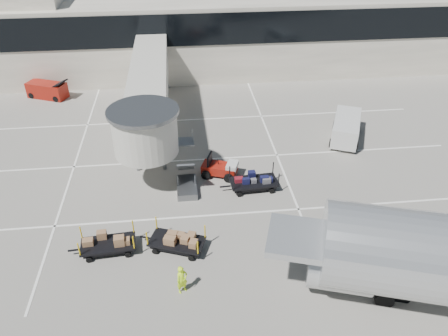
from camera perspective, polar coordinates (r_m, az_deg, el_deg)
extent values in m
plane|color=#A09A8F|center=(27.57, -1.50, -8.85)|extent=(140.00, 140.00, 0.00)
cube|color=white|center=(29.07, -1.85, -6.20)|extent=(40.00, 0.15, 0.02)
cube|color=white|center=(34.74, -2.79, 1.14)|extent=(40.00, 0.15, 0.02)
cube|color=white|center=(40.83, -3.47, 6.36)|extent=(40.00, 0.15, 0.02)
cube|color=white|center=(36.34, 6.58, 2.52)|extent=(0.15, 30.00, 0.02)
cube|color=white|center=(36.56, -18.74, 1.01)|extent=(0.15, 30.00, 0.02)
cube|color=white|center=(52.43, -4.55, 17.22)|extent=(64.00, 12.00, 8.00)
cube|color=black|center=(46.06, -4.33, 17.53)|extent=(64.00, 0.12, 3.20)
cube|color=beige|center=(38.19, -9.71, 11.05)|extent=(3.00, 18.00, 2.80)
cylinder|color=beige|center=(30.05, -10.27, 4.57)|extent=(4.40, 4.40, 3.00)
cylinder|color=slate|center=(29.33, -10.58, 7.30)|extent=(4.80, 4.80, 0.25)
cylinder|color=slate|center=(33.28, -11.36, 1.81)|extent=(0.28, 0.28, 2.90)
cylinder|color=slate|center=(33.13, -7.93, 2.02)|extent=(0.28, 0.28, 2.90)
cylinder|color=slate|center=(39.42, -10.78, 7.11)|extent=(0.28, 0.28, 2.90)
cylinder|color=slate|center=(39.29, -7.86, 7.31)|extent=(0.28, 0.28, 2.90)
cylinder|color=slate|center=(45.80, -10.35, 10.97)|extent=(0.28, 0.28, 2.90)
cylinder|color=slate|center=(45.69, -7.81, 11.15)|extent=(0.28, 0.28, 2.90)
cube|color=slate|center=(31.26, -4.87, -2.53)|extent=(1.40, 2.60, 0.50)
cube|color=slate|center=(30.99, -5.03, 0.14)|extent=(1.20, 2.60, 2.06)
cube|color=slate|center=(31.53, -5.23, 3.43)|extent=(1.40, 1.20, 0.12)
cube|color=maroon|center=(32.52, -0.59, -0.08)|extent=(2.85, 2.04, 0.64)
cube|color=silver|center=(32.10, 1.08, 0.34)|extent=(1.11, 1.37, 0.38)
cube|color=black|center=(32.33, -1.89, 1.05)|extent=(0.49, 1.05, 0.97)
cylinder|color=black|center=(32.29, -2.37, -0.91)|extent=(0.74, 0.49, 0.69)
cylinder|color=black|center=(33.41, -1.72, 0.40)|extent=(0.74, 0.49, 0.69)
cylinder|color=black|center=(31.93, 0.60, -1.32)|extent=(0.74, 0.49, 0.69)
cylinder|color=black|center=(33.06, 1.16, 0.02)|extent=(0.74, 0.49, 0.69)
cube|color=black|center=(31.15, 3.89, -1.80)|extent=(3.43, 1.87, 0.13)
cube|color=black|center=(31.27, 3.88, -2.10)|extent=(3.08, 1.60, 0.28)
cube|color=black|center=(30.89, 0.16, -2.43)|extent=(0.78, 0.14, 0.09)
cylinder|color=black|center=(30.59, 2.05, -3.46)|extent=(0.39, 0.18, 0.38)
cylinder|color=black|center=(31.78, 1.51, -1.87)|extent=(0.39, 0.18, 0.38)
cylinder|color=black|center=(31.07, 6.27, -3.01)|extent=(0.39, 0.18, 0.38)
cylinder|color=black|center=(32.24, 5.59, -1.45)|extent=(0.39, 0.18, 0.38)
cylinder|color=black|center=(29.97, 1.27, -2.14)|extent=(0.08, 0.08, 1.00)
cylinder|color=black|center=(31.18, 0.75, -0.56)|extent=(0.08, 0.08, 1.00)
cylinder|color=black|center=(30.65, 7.16, -1.53)|extent=(0.08, 0.08, 1.00)
cylinder|color=black|center=(31.83, 6.43, -0.01)|extent=(0.08, 0.08, 1.00)
cube|color=#988453|center=(31.12, 5.56, -1.33)|extent=(0.49, 0.41, 0.40)
cube|color=#56555B|center=(31.12, 3.61, -1.26)|extent=(0.55, 0.41, 0.37)
cube|color=#121439|center=(31.29, 3.09, -0.94)|extent=(0.54, 0.42, 0.45)
cube|color=maroon|center=(30.95, 5.30, -1.46)|extent=(0.43, 0.41, 0.47)
cube|color=maroon|center=(31.36, 4.10, -0.89)|extent=(0.62, 0.38, 0.46)
cube|color=maroon|center=(30.99, 6.02, -1.63)|extent=(0.47, 0.35, 0.31)
cube|color=#56555B|center=(31.28, 4.50, -1.18)|extent=(0.54, 0.47, 0.30)
cube|color=black|center=(26.48, -6.18, -9.49)|extent=(3.59, 2.65, 0.13)
cube|color=black|center=(26.61, -6.16, -9.80)|extent=(3.20, 2.31, 0.27)
cube|color=black|center=(27.22, -10.15, -8.93)|extent=(0.73, 0.35, 0.09)
cylinder|color=black|center=(26.62, -8.99, -10.69)|extent=(0.40, 0.27, 0.37)
cylinder|color=black|center=(27.59, -7.85, -8.68)|extent=(0.40, 0.27, 0.37)
cylinder|color=black|center=(25.98, -4.29, -11.66)|extent=(0.40, 0.27, 0.37)
cylinder|color=black|center=(26.96, -3.32, -9.56)|extent=(0.40, 0.27, 0.37)
cylinder|color=yellow|center=(26.16, -10.02, -9.09)|extent=(0.08, 0.08, 0.97)
cylinder|color=yellow|center=(27.14, -8.82, -7.11)|extent=(0.08, 0.08, 0.97)
cylinder|color=yellow|center=(25.25, -3.46, -10.41)|extent=(0.08, 0.08, 0.97)
cylinder|color=yellow|center=(26.26, -2.50, -8.30)|extent=(0.08, 0.08, 0.97)
cube|color=#9E704C|center=(26.14, -6.61, -9.44)|extent=(0.62, 0.65, 0.39)
cube|color=#9E704C|center=(26.50, -7.13, -8.71)|extent=(0.71, 0.69, 0.43)
cube|color=#9E704C|center=(26.32, -7.62, -8.89)|extent=(0.81, 0.70, 0.58)
cube|color=#9E704C|center=(26.15, -3.71, -9.11)|extent=(0.57, 0.56, 0.47)
cube|color=#9E704C|center=(26.43, -5.45, -8.73)|extent=(0.67, 0.70, 0.42)
cube|color=#9E704C|center=(26.56, -7.31, -8.44)|extent=(0.77, 0.71, 0.55)
cube|color=black|center=(27.07, -14.90, -9.55)|extent=(3.29, 1.83, 0.13)
cube|color=black|center=(27.19, -14.84, -9.84)|extent=(2.96, 1.57, 0.26)
cube|color=black|center=(27.47, -18.96, -10.11)|extent=(0.75, 0.14, 0.08)
cylinder|color=black|center=(26.97, -17.21, -11.39)|extent=(0.37, 0.18, 0.36)
cylinder|color=black|center=(28.01, -17.01, -9.36)|extent=(0.37, 0.18, 0.36)
cylinder|color=black|center=(26.71, -12.42, -11.01)|extent=(0.37, 0.18, 0.36)
cylinder|color=black|center=(27.76, -12.43, -8.97)|extent=(0.37, 0.18, 0.36)
cylinder|color=yellow|center=(26.45, -18.42, -10.09)|extent=(0.07, 0.07, 0.95)
cylinder|color=yellow|center=(27.51, -18.17, -8.07)|extent=(0.07, 0.07, 0.95)
cylinder|color=yellow|center=(26.08, -11.74, -9.54)|extent=(0.07, 0.07, 0.95)
cylinder|color=yellow|center=(27.16, -11.78, -7.51)|extent=(0.07, 0.07, 0.95)
cube|color=#9E704C|center=(26.44, -13.55, -9.56)|extent=(0.51, 0.42, 0.53)
cube|color=#9E704C|center=(26.77, -16.81, -9.51)|extent=(0.57, 0.51, 0.56)
cube|color=#9E704C|center=(27.23, -16.16, -8.51)|extent=(0.58, 0.53, 0.56)
cube|color=#9E704C|center=(26.87, -12.62, -8.55)|extent=(0.46, 0.41, 0.56)
imported|color=#C6FB1A|center=(23.93, -5.51, -14.31)|extent=(0.77, 0.69, 1.77)
cube|color=silver|center=(38.42, 15.67, 5.13)|extent=(3.91, 5.49, 1.64)
cube|color=silver|center=(40.60, 15.82, 6.17)|extent=(2.03, 1.31, 0.95)
cube|color=black|center=(38.42, 15.78, 5.82)|extent=(3.18, 3.74, 0.66)
cylinder|color=black|center=(37.29, 13.79, 3.19)|extent=(0.52, 0.76, 0.72)
cylinder|color=black|center=(37.30, 16.84, 2.69)|extent=(0.52, 0.76, 0.72)
cylinder|color=black|center=(40.28, 14.25, 5.50)|extent=(0.52, 0.76, 0.72)
cylinder|color=black|center=(40.29, 17.09, 5.03)|extent=(0.52, 0.76, 0.72)
cube|color=maroon|center=(48.40, -22.09, 9.40)|extent=(4.23, 3.05, 1.54)
cube|color=black|center=(47.01, -20.62, 10.34)|extent=(1.47, 1.71, 0.55)
cylinder|color=black|center=(48.96, -23.81, 8.66)|extent=(0.67, 0.48, 0.62)
cylinder|color=black|center=(49.95, -22.83, 9.37)|extent=(0.67, 0.48, 0.62)
cylinder|color=black|center=(47.21, -21.08, 8.42)|extent=(0.67, 0.48, 0.62)
cylinder|color=black|center=(48.24, -20.11, 9.15)|extent=(0.67, 0.48, 0.62)
cube|color=silver|center=(23.21, 19.62, -10.00)|extent=(11.46, 6.35, 0.39)
cylinder|color=silver|center=(24.05, 14.94, -12.44)|extent=(3.94, 3.44, 2.54)
cube|color=silver|center=(23.37, 15.29, -10.73)|extent=(0.93, 0.54, 1.21)
cylinder|color=slate|center=(25.41, 22.24, -14.76)|extent=(0.33, 0.33, 1.21)
cylinder|color=black|center=(25.60, 22.11, -15.18)|extent=(1.05, 0.64, 0.99)
cylinder|color=slate|center=(24.72, 20.45, -14.96)|extent=(0.31, 0.31, 1.77)
cylinder|color=black|center=(25.12, 20.20, -15.81)|extent=(1.05, 0.64, 0.99)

